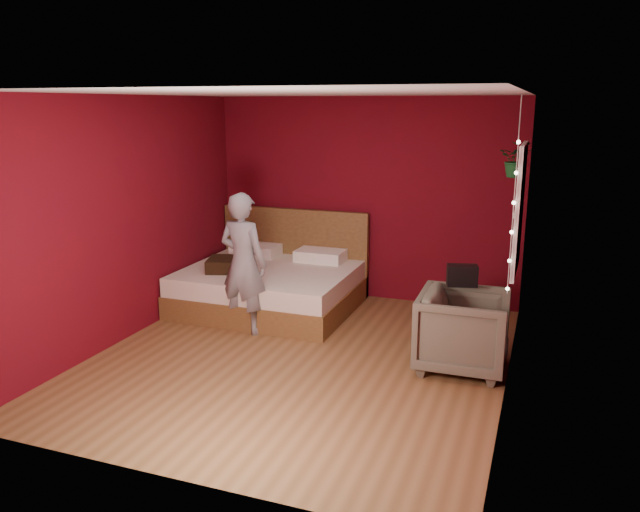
{
  "coord_description": "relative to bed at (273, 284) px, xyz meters",
  "views": [
    {
      "loc": [
        2.22,
        -5.46,
        2.51
      ],
      "look_at": [
        0.06,
        0.4,
        0.98
      ],
      "focal_mm": 35.0,
      "sensor_mm": 36.0,
      "label": 1
    }
  ],
  "objects": [
    {
      "name": "bed",
      "position": [
        0.0,
        0.0,
        0.0
      ],
      "size": [
        2.06,
        1.75,
        1.13
      ],
      "color": "brown",
      "rests_on": "ground"
    },
    {
      "name": "fairy_lights",
      "position": [
        2.89,
        -1.05,
        1.2
      ],
      "size": [
        0.04,
        0.04,
        1.45
      ],
      "color": "silver",
      "rests_on": "room_walls"
    },
    {
      "name": "armchair",
      "position": [
        2.52,
        -1.12,
        0.09
      ],
      "size": [
        0.87,
        0.84,
        0.77
      ],
      "primitive_type": "imported",
      "rotation": [
        0.0,
        0.0,
        1.59
      ],
      "color": "#5B5848",
      "rests_on": "ground"
    },
    {
      "name": "floor",
      "position": [
        0.95,
        -1.42,
        -0.3
      ],
      "size": [
        4.5,
        4.5,
        0.0
      ],
      "primitive_type": "plane",
      "color": "brown",
      "rests_on": "ground"
    },
    {
      "name": "window",
      "position": [
        2.92,
        -0.52,
        1.2
      ],
      "size": [
        0.05,
        0.97,
        1.27
      ],
      "color": "white",
      "rests_on": "room_walls"
    },
    {
      "name": "room_walls",
      "position": [
        0.95,
        -1.42,
        1.38
      ],
      "size": [
        4.04,
        4.54,
        2.62
      ],
      "color": "#5C0911",
      "rests_on": "ground"
    },
    {
      "name": "throw_pillow",
      "position": [
        -0.45,
        -0.36,
        0.3
      ],
      "size": [
        0.55,
        0.55,
        0.16
      ],
      "primitive_type": "cube",
      "rotation": [
        0.0,
        0.0,
        0.3
      ],
      "color": "black",
      "rests_on": "bed"
    },
    {
      "name": "hanging_plant",
      "position": [
        2.83,
        0.15,
        1.63
      ],
      "size": [
        0.39,
        0.35,
        0.87
      ],
      "color": "silver",
      "rests_on": "room_walls"
    },
    {
      "name": "handbag",
      "position": [
        2.45,
        -0.9,
        0.58
      ],
      "size": [
        0.32,
        0.22,
        0.21
      ],
      "primitive_type": "cube",
      "rotation": [
        0.0,
        0.0,
        0.26
      ],
      "color": "black",
      "rests_on": "armchair"
    },
    {
      "name": "person",
      "position": [
        0.07,
        -0.92,
        0.5
      ],
      "size": [
        0.62,
        0.45,
        1.58
      ],
      "primitive_type": "imported",
      "rotation": [
        0.0,
        0.0,
        3.0
      ],
      "color": "gray",
      "rests_on": "ground"
    }
  ]
}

